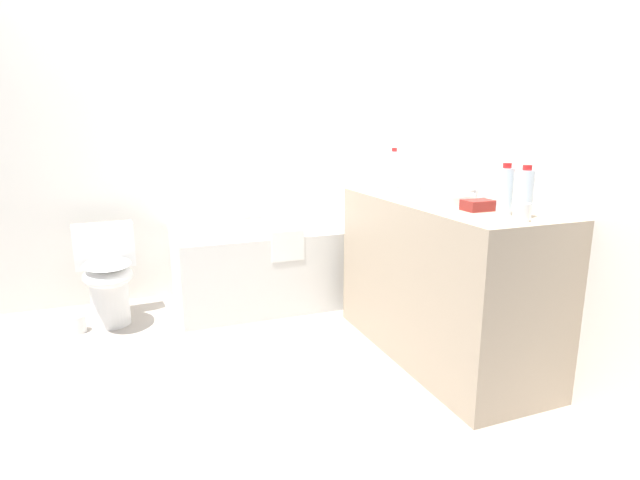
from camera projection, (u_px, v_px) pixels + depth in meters
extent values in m
plane|color=#9E9389|center=(209.00, 372.00, 2.63)|extent=(4.01, 4.01, 0.00)
cube|color=silver|center=(170.00, 138.00, 3.61)|extent=(3.41, 0.10, 2.32)
cube|color=silver|center=(470.00, 141.00, 2.92)|extent=(0.10, 3.04, 2.32)
cube|color=silver|center=(280.00, 263.00, 3.66)|extent=(1.48, 0.76, 0.54)
cube|color=white|center=(280.00, 232.00, 3.61)|extent=(1.21, 0.55, 0.09)
cylinder|color=#BCBCC1|center=(353.00, 216.00, 3.79)|extent=(0.09, 0.03, 0.03)
cylinder|color=#BCBCC1|center=(254.00, 173.00, 3.81)|extent=(0.27, 0.03, 0.45)
cylinder|color=#BCBCC1|center=(212.00, 181.00, 3.70)|extent=(0.22, 0.03, 0.03)
cube|color=white|center=(288.00, 246.00, 3.25)|extent=(0.22, 0.03, 0.20)
cylinder|color=white|center=(110.00, 299.00, 3.21)|extent=(0.23, 0.23, 0.34)
ellipsoid|color=white|center=(108.00, 275.00, 3.13)|extent=(0.32, 0.42, 0.12)
ellipsoid|color=white|center=(107.00, 264.00, 3.11)|extent=(0.31, 0.40, 0.02)
cube|color=white|center=(104.00, 245.00, 3.30)|extent=(0.38, 0.16, 0.28)
cylinder|color=#AEAEB4|center=(102.00, 223.00, 3.27)|extent=(0.03, 0.03, 0.01)
cube|color=tan|center=(440.00, 280.00, 2.74)|extent=(0.55, 1.36, 0.87)
cylinder|color=white|center=(446.00, 198.00, 2.59)|extent=(0.29, 0.29, 0.05)
cylinder|color=silver|center=(475.00, 195.00, 2.66)|extent=(0.02, 0.02, 0.06)
cylinder|color=silver|center=(468.00, 190.00, 2.63)|extent=(0.10, 0.02, 0.02)
cylinder|color=silver|center=(483.00, 199.00, 2.61)|extent=(0.03, 0.03, 0.04)
cylinder|color=silver|center=(468.00, 196.00, 2.71)|extent=(0.03, 0.03, 0.04)
cylinder|color=silver|center=(525.00, 194.00, 2.16)|extent=(0.07, 0.07, 0.21)
cylinder|color=red|center=(527.00, 168.00, 2.13)|extent=(0.04, 0.04, 0.02)
cylinder|color=silver|center=(394.00, 170.00, 3.14)|extent=(0.06, 0.06, 0.23)
cylinder|color=red|center=(394.00, 150.00, 3.11)|extent=(0.03, 0.03, 0.02)
cylinder|color=silver|center=(505.00, 192.00, 2.23)|extent=(0.07, 0.07, 0.21)
cylinder|color=red|center=(507.00, 165.00, 2.21)|extent=(0.04, 0.04, 0.02)
cylinder|color=white|center=(521.00, 212.00, 2.10)|extent=(0.07, 0.07, 0.08)
cylinder|color=white|center=(415.00, 187.00, 2.86)|extent=(0.07, 0.07, 0.09)
cylinder|color=white|center=(405.00, 184.00, 3.04)|extent=(0.07, 0.07, 0.08)
cylinder|color=white|center=(431.00, 190.00, 2.78)|extent=(0.06, 0.06, 0.08)
cube|color=maroon|center=(478.00, 205.00, 2.36)|extent=(0.14, 0.10, 0.05)
cylinder|color=white|center=(77.00, 324.00, 3.12)|extent=(0.11, 0.11, 0.11)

